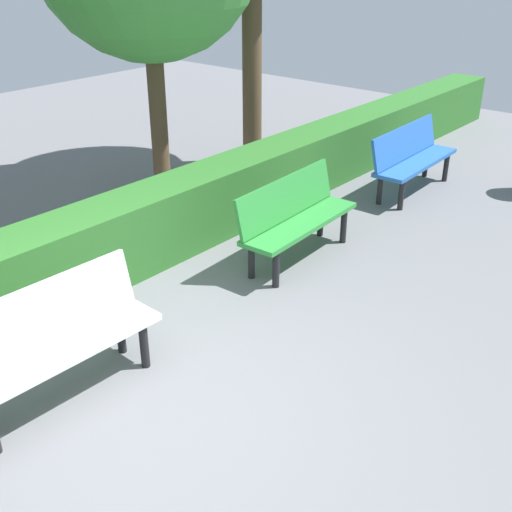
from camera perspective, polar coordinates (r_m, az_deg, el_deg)
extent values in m
plane|color=slate|center=(4.79, -10.35, -13.48)|extent=(20.69, 20.69, 0.00)
cube|color=blue|center=(8.68, 14.18, 8.16)|extent=(1.65, 0.47, 0.05)
cube|color=blue|center=(8.68, 13.21, 9.92)|extent=(1.65, 0.18, 0.42)
cylinder|color=black|center=(9.28, 16.67, 7.61)|extent=(0.07, 0.07, 0.39)
cylinder|color=black|center=(9.39, 14.99, 8.04)|extent=(0.07, 0.07, 0.39)
cylinder|color=black|center=(8.11, 12.90, 5.36)|extent=(0.07, 0.07, 0.39)
cylinder|color=black|center=(8.24, 11.04, 5.87)|extent=(0.07, 0.07, 0.39)
cube|color=#2D8C38|center=(6.58, 4.03, 2.97)|extent=(1.60, 0.49, 0.05)
cube|color=#2D8C38|center=(6.59, 2.72, 5.25)|extent=(1.58, 0.20, 0.42)
cylinder|color=black|center=(7.10, 7.86, 2.67)|extent=(0.07, 0.07, 0.39)
cylinder|color=black|center=(7.24, 5.81, 3.27)|extent=(0.07, 0.07, 0.39)
cylinder|color=black|center=(6.12, 1.80, -1.16)|extent=(0.07, 0.07, 0.39)
cylinder|color=black|center=(6.28, -0.42, -0.38)|extent=(0.07, 0.07, 0.39)
cube|color=white|center=(4.80, -17.26, -8.06)|extent=(1.58, 0.46, 0.05)
cube|color=white|center=(4.82, -18.85, -4.83)|extent=(1.57, 0.18, 0.42)
cylinder|color=black|center=(5.10, -10.00, -7.92)|extent=(0.07, 0.07, 0.39)
cylinder|color=black|center=(5.30, -12.06, -6.63)|extent=(0.07, 0.07, 0.39)
cube|color=#2D6B28|center=(6.40, -12.70, 1.33)|extent=(16.69, 0.60, 0.77)
cylinder|color=brown|center=(9.41, -0.36, 17.36)|extent=(0.28, 0.28, 3.06)
cylinder|color=brown|center=(8.46, -8.81, 13.06)|extent=(0.22, 0.22, 2.21)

